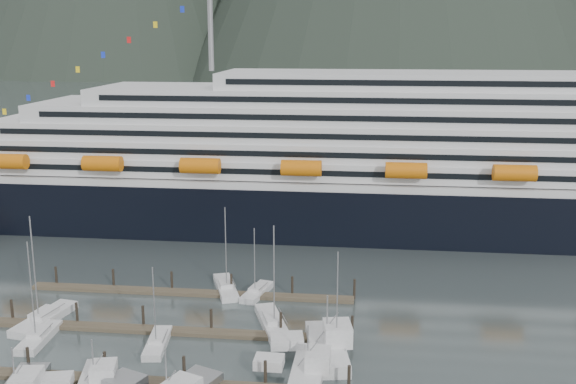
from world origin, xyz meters
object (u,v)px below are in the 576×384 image
object	(u,v)px
cruise_ship	(417,168)
sailboat_g	(226,288)
sailboat_f	(257,292)
trawler_e	(326,346)
sailboat_d	(272,324)
trawler_d	(307,370)
trawler_b	(94,384)
sailboat_b	(44,319)
sailboat_h	(336,352)
sailboat_a	(39,338)
sailboat_c	(157,343)

from	to	relation	value
cruise_ship	sailboat_g	xyz separation A→B (m)	(-30.11, -36.81, -11.63)
cruise_ship	sailboat_f	xyz separation A→B (m)	(-25.19, -38.02, -11.65)
cruise_ship	trawler_e	size ratio (longest dim) A/B	16.07
sailboat_d	trawler_d	world-z (taller)	sailboat_d
sailboat_d	trawler_b	size ratio (longest dim) A/B	1.36
sailboat_b	trawler_d	distance (m)	37.31
sailboat_d	sailboat_g	bearing A→B (deg)	16.53
sailboat_h	sailboat_g	bearing A→B (deg)	41.10
cruise_ship	sailboat_d	distance (m)	54.45
sailboat_a	sailboat_b	distance (m)	5.64
trawler_d	sailboat_b	bearing A→B (deg)	74.68
sailboat_a	sailboat_g	distance (m)	27.52
sailboat_g	trawler_b	world-z (taller)	sailboat_g
sailboat_d	sailboat_g	distance (m)	14.75
sailboat_b	trawler_e	xyz separation A→B (m)	(37.55, -4.65, 0.56)
cruise_ship	trawler_d	xyz separation A→B (m)	(-15.78, -61.33, -11.16)
sailboat_c	sailboat_d	world-z (taller)	sailboat_d
sailboat_a	trawler_e	size ratio (longest dim) A/B	1.04
sailboat_b	trawler_d	world-z (taller)	sailboat_b
sailboat_f	sailboat_g	world-z (taller)	sailboat_g
sailboat_a	trawler_d	xyz separation A→B (m)	(33.89, -5.16, 0.46)
trawler_d	sailboat_a	bearing A→B (deg)	82.32
sailboat_h	trawler_d	world-z (taller)	sailboat_h
sailboat_a	sailboat_h	world-z (taller)	sailboat_h
sailboat_c	sailboat_b	bearing A→B (deg)	66.49
sailboat_b	sailboat_d	distance (m)	30.27
sailboat_a	sailboat_h	xyz separation A→B (m)	(36.93, 0.59, -0.00)
trawler_b	sailboat_a	bearing A→B (deg)	33.80
sailboat_c	sailboat_g	xyz separation A→B (m)	(4.47, 19.10, 0.02)
trawler_e	trawler_d	bearing A→B (deg)	153.30
sailboat_f	trawler_b	distance (m)	31.78
sailboat_h	cruise_ship	bearing A→B (deg)	-14.59
sailboat_f	trawler_b	xyz separation A→B (m)	(-12.88, -29.05, 0.47)
sailboat_g	trawler_e	size ratio (longest dim) A/B	1.03
cruise_ship	sailboat_a	xyz separation A→B (m)	(-49.67, -56.17, -11.62)
trawler_e	trawler_b	bearing A→B (deg)	105.61
sailboat_a	trawler_b	xyz separation A→B (m)	(11.61, -10.90, 0.44)
sailboat_c	sailboat_h	distance (m)	21.83
sailboat_d	trawler_e	distance (m)	10.03
sailboat_d	trawler_d	bearing A→B (deg)	-175.69
sailboat_g	sailboat_h	bearing A→B (deg)	-157.35
sailboat_c	sailboat_f	world-z (taller)	sailboat_c
sailboat_f	trawler_d	xyz separation A→B (m)	(9.41, -23.30, 0.49)
sailboat_d	sailboat_g	size ratio (longest dim) A/B	1.08
sailboat_c	cruise_ship	bearing A→B (deg)	-38.73
cruise_ship	sailboat_d	bearing A→B (deg)	-113.71
trawler_d	cruise_ship	bearing A→B (deg)	-13.46
sailboat_d	sailboat_g	xyz separation A→B (m)	(-8.72, 11.90, -0.01)
sailboat_c	sailboat_g	bearing A→B (deg)	-20.15
sailboat_f	trawler_b	bearing A→B (deg)	169.47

